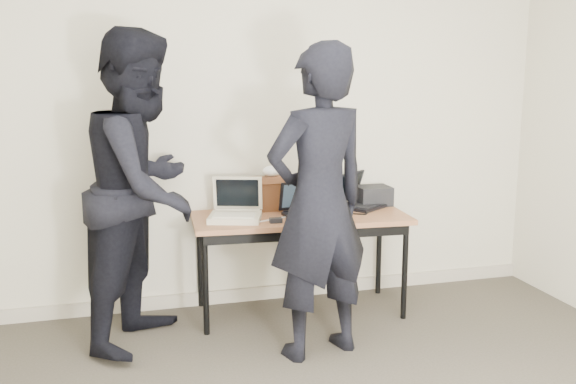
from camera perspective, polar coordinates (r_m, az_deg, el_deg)
name	(u,v)px	position (r m, az deg, el deg)	size (l,w,h in m)	color
room	(371,168)	(2.53, 7.40, 2.13)	(4.60, 4.60, 2.80)	#413B31
desk	(300,223)	(4.51, 1.09, -2.81)	(1.54, 0.74, 0.72)	brown
laptop_beige	(236,211)	(4.39, -4.67, -1.71)	(0.43, 0.42, 0.28)	beige
laptop_center	(304,208)	(4.49, 1.43, -1.41)	(0.32, 0.31, 0.23)	black
laptop_right	(358,199)	(4.80, 6.27, -0.61)	(0.46, 0.46, 0.25)	black
leather_satchel	(268,193)	(4.64, -1.81, -0.07)	(0.36, 0.18, 0.25)	#5A3017
tissue	(272,171)	(4.63, -1.48, 1.87)	(0.13, 0.10, 0.08)	white
equipment_box	(373,196)	(4.87, 7.60, -0.32)	(0.24, 0.21, 0.14)	black
power_brick	(276,220)	(4.28, -1.09, -2.54)	(0.08, 0.05, 0.03)	black
cables	(307,214)	(4.51, 1.67, -2.00)	(1.16, 0.41, 0.01)	silver
person_typist	(319,204)	(3.81, 2.74, -1.03)	(0.69, 0.45, 1.89)	black
person_observer	(145,189)	(4.11, -12.64, 0.22)	(0.96, 0.75, 1.98)	black
baseboard	(254,294)	(4.93, -3.08, -9.01)	(4.50, 0.03, 0.10)	#B0A691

